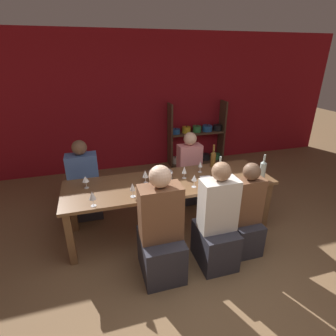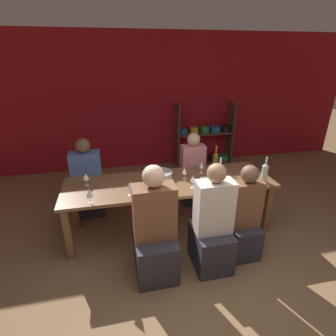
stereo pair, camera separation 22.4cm
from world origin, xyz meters
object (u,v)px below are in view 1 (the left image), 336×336
object	(u,v)px
wine_bottle_green	(263,170)
wine_glass_white_a	(85,179)
wine_glass_red_d	(194,178)
cell_phone	(205,177)
wine_glass_red_f	(133,187)
mixing_bowl	(161,175)
wine_bottle_amber	(213,158)
person_near_c	(216,228)
wine_glass_red_b	(92,196)
person_near_b	(245,219)
wine_bottle_dark	(220,171)
person_far_b	(85,188)
wine_glass_red_c	(200,165)
wine_glass_red_e	(145,174)
dining_table	(170,187)
person_near_a	(161,237)
wine_glass_red_a	(184,170)
shelf_unit	(197,142)
person_far_a	(189,176)

from	to	relation	value
wine_bottle_green	wine_glass_white_a	size ratio (longest dim) A/B	2.16
wine_glass_red_d	cell_phone	size ratio (longest dim) A/B	1.04
wine_glass_red_f	mixing_bowl	bearing A→B (deg)	41.99
wine_bottle_amber	person_near_c	xyz separation A→B (m)	(-0.44, -1.06, -0.40)
wine_glass_red_b	wine_glass_red_f	size ratio (longest dim) A/B	1.01
wine_bottle_amber	person_near_b	world-z (taller)	person_near_b
wine_bottle_dark	person_far_b	size ratio (longest dim) A/B	0.29
wine_bottle_dark	person_near_b	bearing A→B (deg)	-76.94
wine_glass_white_a	wine_glass_red_c	bearing A→B (deg)	1.77
wine_bottle_amber	wine_glass_red_e	distance (m)	1.09
dining_table	person_near_a	distance (m)	0.84
wine_glass_red_b	wine_glass_red_a	bearing A→B (deg)	17.87
person_near_c	shelf_unit	bearing A→B (deg)	71.81
person_far_b	wine_glass_white_a	bearing A→B (deg)	95.10
wine_bottle_dark	person_near_c	world-z (taller)	person_near_c
person_far_b	wine_glass_red_b	bearing A→B (deg)	96.57
wine_bottle_dark	wine_bottle_amber	distance (m)	0.46
cell_phone	person_near_a	xyz separation A→B (m)	(-0.82, -0.73, -0.26)
wine_bottle_green	wine_bottle_amber	size ratio (longest dim) A/B	1.03
wine_glass_red_b	person_near_b	distance (m)	1.81
shelf_unit	person_near_b	xyz separation A→B (m)	(-0.54, -2.87, -0.05)
shelf_unit	person_far_b	size ratio (longest dim) A/B	1.16
wine_glass_red_c	mixing_bowl	bearing A→B (deg)	-176.94
mixing_bowl	wine_glass_red_d	xyz separation A→B (m)	(0.33, -0.37, 0.07)
dining_table	person_far_b	xyz separation A→B (m)	(-1.11, 0.76, -0.23)
wine_glass_red_c	person_far_a	distance (m)	0.68
wine_glass_red_e	person_near_a	distance (m)	0.89
wine_bottle_amber	wine_glass_red_f	distance (m)	1.40
wine_glass_red_f	wine_glass_red_b	bearing A→B (deg)	-169.87
dining_table	cell_phone	world-z (taller)	cell_phone
wine_bottle_green	wine_glass_red_d	size ratio (longest dim) A/B	2.10
wine_glass_red_b	cell_phone	distance (m)	1.52
wine_bottle_amber	wine_glass_red_b	size ratio (longest dim) A/B	1.86
wine_glass_white_a	cell_phone	world-z (taller)	wine_glass_white_a
person_far_a	wine_glass_red_e	bearing A→B (deg)	37.18
wine_bottle_green	wine_glass_red_d	distance (m)	0.95
dining_table	person_near_c	world-z (taller)	person_near_c
mixing_bowl	wine_glass_red_a	bearing A→B (deg)	-17.04
wine_bottle_green	person_near_b	xyz separation A→B (m)	(-0.45, -0.39, -0.43)
wine_glass_red_c	cell_phone	xyz separation A→B (m)	(0.00, -0.18, -0.11)
wine_glass_red_f	person_near_b	bearing A→B (deg)	-17.62
wine_bottle_green	person_far_b	distance (m)	2.56
wine_bottle_amber	wine_glass_white_a	world-z (taller)	wine_bottle_amber
cell_phone	person_near_a	size ratio (longest dim) A/B	0.12
wine_glass_red_a	dining_table	bearing A→B (deg)	-168.33
person_near_a	cell_phone	bearing A→B (deg)	41.70
shelf_unit	wine_glass_red_e	size ratio (longest dim) A/B	7.83
cell_phone	person_near_c	distance (m)	0.82
wine_glass_red_f	cell_phone	distance (m)	1.06
wine_glass_red_d	person_near_b	world-z (taller)	person_near_b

